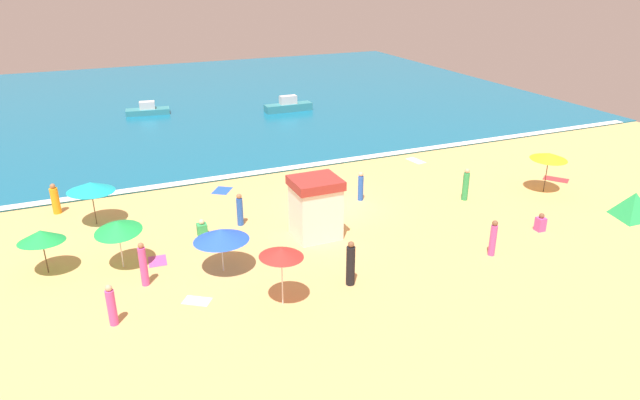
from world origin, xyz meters
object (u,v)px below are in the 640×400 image
object	(u,v)px
beachgoer_5	(202,229)
beachgoer_10	(466,185)
beachgoer_1	(55,200)
small_boat_1	(148,110)
beach_umbrella_0	(281,253)
beach_umbrella_3	(117,227)
beachgoer_0	(541,223)
beach_umbrella_2	(41,236)
lifeguard_cabana	(316,207)
beach_umbrella_4	(91,187)
beachgoer_9	(143,265)
beach_tent	(634,205)
small_boat_0	(288,106)
beachgoer_2	(111,306)
beach_umbrella_5	(549,156)
beachgoer_8	(351,264)
beachgoer_7	(361,186)
beachgoer_4	(493,238)
beach_umbrella_1	(221,235)
beachgoer_6	(327,189)
beachgoer_3	(240,210)

from	to	relation	value
beachgoer_5	beachgoer_10	world-z (taller)	beachgoer_10
beachgoer_1	small_boat_1	distance (m)	20.43
beach_umbrella_0	beach_umbrella_3	distance (m)	7.43
beachgoer_0	beach_umbrella_2	bearing A→B (deg)	166.96
lifeguard_cabana	beachgoer_10	world-z (taller)	lifeguard_cabana
beach_umbrella_4	beachgoer_9	bearing A→B (deg)	-78.00
beach_umbrella_0	beach_tent	world-z (taller)	beach_umbrella_0
beachgoer_0	small_boat_0	world-z (taller)	small_boat_0
small_boat_0	beachgoer_2	bearing A→B (deg)	-121.69
beach_umbrella_5	beachgoer_8	xyz separation A→B (m)	(-14.36, -4.61, -1.18)
beachgoer_0	beachgoer_2	distance (m)	19.33
beach_umbrella_3	small_boat_0	distance (m)	27.66
lifeguard_cabana	beach_umbrella_0	world-z (taller)	lifeguard_cabana
beachgoer_7	lifeguard_cabana	bearing A→B (deg)	-142.03
beach_umbrella_0	lifeguard_cabana	bearing A→B (deg)	54.91
beachgoer_4	beach_tent	bearing A→B (deg)	3.04
beach_umbrella_4	small_boat_0	world-z (taller)	beach_umbrella_4
beachgoer_9	beachgoer_10	size ratio (longest dim) A/B	1.04
beach_umbrella_1	beachgoer_8	distance (m)	5.37
lifeguard_cabana	beach_tent	size ratio (longest dim) A/B	1.11
beach_umbrella_3	beachgoer_2	world-z (taller)	beach_umbrella_3
beach_umbrella_3	beach_umbrella_4	world-z (taller)	beach_umbrella_4
lifeguard_cabana	beach_umbrella_3	world-z (taller)	lifeguard_cabana
beach_umbrella_0	beachgoer_4	size ratio (longest dim) A/B	1.44
beachgoer_9	beachgoer_10	distance (m)	17.15
beachgoer_7	beach_umbrella_5	bearing A→B (deg)	-16.54
beach_tent	beach_umbrella_1	bearing A→B (deg)	172.07
small_boat_1	beach_tent	bearing A→B (deg)	-57.90
beachgoer_9	beachgoer_5	bearing A→B (deg)	48.93
beachgoer_2	beachgoer_7	bearing A→B (deg)	26.92
beach_umbrella_4	beachgoer_6	xyz separation A→B (m)	(11.83, -1.19, -1.55)
beachgoer_7	beachgoer_10	bearing A→B (deg)	-22.89
lifeguard_cabana	beachgoer_0	distance (m)	10.78
beachgoer_7	beachgoer_0	bearing A→B (deg)	-47.91
beachgoer_9	beach_umbrella_2	bearing A→B (deg)	143.92
lifeguard_cabana	beach_umbrella_0	size ratio (longest dim) A/B	1.20
beach_umbrella_3	beachgoer_3	xyz separation A→B (m)	(5.68, 2.08, -1.09)
beach_umbrella_0	beachgoer_3	world-z (taller)	beach_umbrella_0
beach_umbrella_3	small_boat_0	world-z (taller)	beach_umbrella_3
beachgoer_2	beach_umbrella_2	bearing A→B (deg)	114.03
beachgoer_2	beachgoer_10	distance (m)	18.94
beachgoer_4	beach_umbrella_2	bearing A→B (deg)	161.25
beachgoer_6	small_boat_0	distance (m)	19.44
beachgoer_1	beachgoer_9	distance (m)	9.57
beachgoer_9	small_boat_1	distance (m)	28.45
beachgoer_10	small_boat_0	world-z (taller)	beachgoer_10
beachgoer_4	lifeguard_cabana	bearing A→B (deg)	142.90
lifeguard_cabana	beachgoer_10	distance (m)	9.18
beach_umbrella_2	beachgoer_9	size ratio (longest dim) A/B	1.34
beachgoer_0	beachgoer_9	size ratio (longest dim) A/B	0.48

